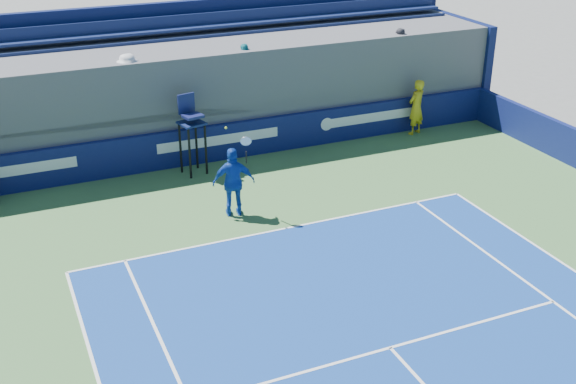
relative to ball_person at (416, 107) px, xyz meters
name	(u,v)px	position (x,y,z in m)	size (l,w,h in m)	color
ball_person	(416,107)	(0.00, 0.00, 0.00)	(0.71, 0.46, 1.94)	gold
back_hoarding	(218,143)	(-7.09, 0.41, -0.38)	(20.40, 0.21, 1.20)	#0D144C
umpire_chair	(191,126)	(-8.13, -0.28, 0.55)	(0.84, 0.84, 2.48)	black
tennis_player	(234,182)	(-7.94, -3.50, -0.01)	(1.21, 0.73, 2.57)	#1542AE
stadium_seating	(197,88)	(-7.09, 2.46, 0.85)	(21.00, 4.05, 4.40)	#54545A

